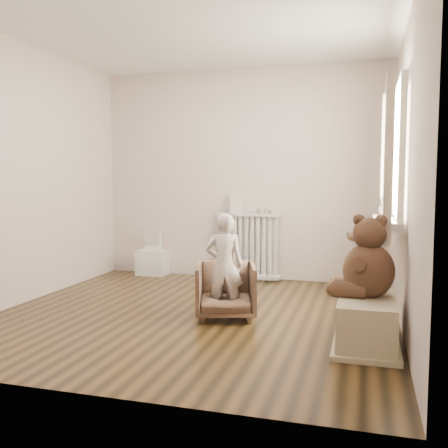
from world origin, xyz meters
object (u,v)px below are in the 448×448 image
(toy_vanity, at_px, (152,254))
(plush_cat, at_px, (384,205))
(child, at_px, (224,265))
(teddy_bear, at_px, (369,256))
(toy_bench, at_px, (367,319))
(armchair, at_px, (226,290))
(radiator, at_px, (249,248))

(toy_vanity, bearing_deg, plush_cat, -18.59)
(toy_vanity, height_order, child, child)
(plush_cat, bearing_deg, teddy_bear, -75.48)
(toy_bench, relative_size, plush_cat, 3.51)
(armchair, relative_size, teddy_bear, 0.89)
(radiator, distance_m, toy_vanity, 1.29)
(toy_vanity, xyz_separation_m, plush_cat, (2.82, -0.95, 0.72))
(radiator, height_order, child, child)
(toy_vanity, relative_size, child, 0.64)
(armchair, height_order, teddy_bear, teddy_bear)
(armchair, height_order, plush_cat, plush_cat)
(armchair, distance_m, toy_bench, 1.30)
(radiator, relative_size, teddy_bear, 1.36)
(armchair, xyz_separation_m, child, (0.00, -0.05, 0.24))
(plush_cat, bearing_deg, toy_vanity, -177.20)
(armchair, xyz_separation_m, toy_bench, (1.22, -0.45, -0.05))
(toy_vanity, bearing_deg, teddy_bear, -37.55)
(toy_bench, distance_m, plush_cat, 1.42)
(child, xyz_separation_m, toy_bench, (1.22, -0.40, -0.28))
(radiator, bearing_deg, child, -84.05)
(armchair, distance_m, teddy_bear, 1.36)
(toy_vanity, distance_m, toy_bench, 3.42)
(child, bearing_deg, radiator, -100.52)
(toy_vanity, bearing_deg, radiator, 1.34)
(armchair, distance_m, child, 0.24)
(toy_vanity, distance_m, teddy_bear, 3.42)
(plush_cat, bearing_deg, radiator, 168.95)
(child, bearing_deg, teddy_bear, 147.42)
(teddy_bear, bearing_deg, radiator, 126.90)
(toy_vanity, relative_size, teddy_bear, 0.97)
(toy_bench, xyz_separation_m, plush_cat, (0.14, 1.16, 0.80))
(radiator, xyz_separation_m, toy_vanity, (-1.28, -0.03, -0.11))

